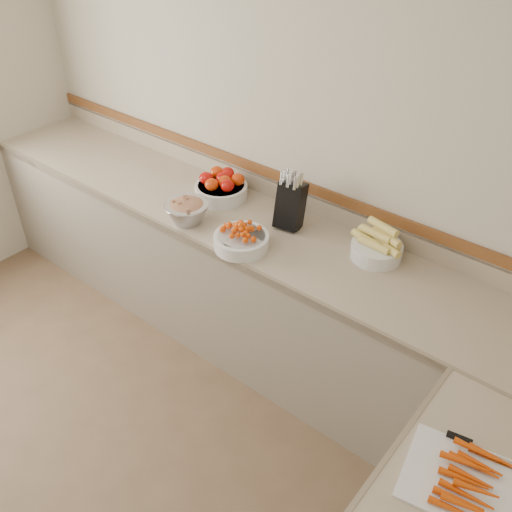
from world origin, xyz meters
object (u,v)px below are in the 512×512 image
Objects in this scene: rhubarb_bowl at (187,210)px; corn_bowl at (377,247)px; tomato_bowl at (221,187)px; cherry_tomato_bowl at (241,239)px; knife_block at (290,204)px; cutting_board at (468,481)px.

corn_bowl is at bearing 20.48° from rhubarb_bowl.
corn_bowl is (1.02, 0.04, -0.01)m from tomato_bowl.
cherry_tomato_bowl is at bearing -148.09° from corn_bowl.
tomato_bowl is 1.25× the size of rhubarb_bowl.
cherry_tomato_bowl is 1.15× the size of rhubarb_bowl.
rhubarb_bowl is at bearing -144.59° from knife_block.
cherry_tomato_bowl is at bearing -0.13° from rhubarb_bowl.
corn_bowl reaches higher than cherry_tomato_bowl.
cherry_tomato_bowl reaches higher than rhubarb_bowl.
corn_bowl is (0.59, 0.37, 0.01)m from cherry_tomato_bowl.
cherry_tomato_bowl is (-0.07, -0.33, -0.08)m from knife_block.
knife_block is 0.35m from cherry_tomato_bowl.
cutting_board is at bearing -21.27° from cherry_tomato_bowl.
tomato_bowl reaches higher than cutting_board.
knife_block is 1.66m from cutting_board.
tomato_bowl is 0.54m from cherry_tomato_bowl.
rhubarb_bowl is 1.94m from cutting_board.
knife_block is 0.50m from tomato_bowl.
cutting_board is (1.85, -0.57, -0.06)m from rhubarb_bowl.
cherry_tomato_bowl is 1.00× the size of corn_bowl.
corn_bowl is at bearing 4.13° from knife_block.
cherry_tomato_bowl is 0.39m from rhubarb_bowl.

